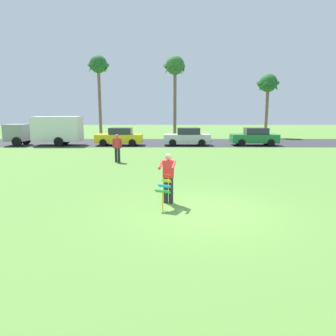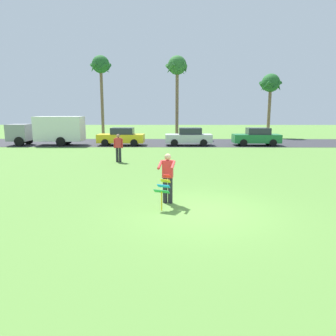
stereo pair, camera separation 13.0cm
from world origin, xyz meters
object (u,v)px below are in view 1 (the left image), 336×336
(person_kite_flyer, at_px, (168,176))
(parked_car_silver, at_px, (187,137))
(palm_tree_centre_far, at_px, (268,85))
(palm_tree_left_near, at_px, (98,68))
(kite_held, at_px, (164,187))
(parked_truck_grey_van, at_px, (48,130))
(palm_tree_right_near, at_px, (175,69))
(person_walker_near, at_px, (117,147))
(parked_car_green, at_px, (254,137))
(parked_car_yellow, at_px, (119,137))

(person_kite_flyer, height_order, parked_car_silver, person_kite_flyer)
(person_kite_flyer, bearing_deg, palm_tree_centre_far, 66.83)
(palm_tree_left_near, xyz_separation_m, palm_tree_centre_far, (20.10, -1.36, -2.11))
(palm_tree_left_near, bearing_deg, palm_tree_centre_far, -3.87)
(person_kite_flyer, xyz_separation_m, parked_car_silver, (1.73, 18.19, -0.18))
(parked_car_silver, bearing_deg, kite_held, -95.61)
(parked_truck_grey_van, height_order, palm_tree_right_near, palm_tree_right_near)
(kite_held, height_order, person_walker_near, person_walker_near)
(person_kite_flyer, distance_m, parked_car_green, 19.83)
(parked_truck_grey_van, bearing_deg, palm_tree_left_near, 76.63)
(kite_held, bearing_deg, person_walker_near, 107.77)
(palm_tree_right_near, bearing_deg, kite_held, -91.92)
(palm_tree_left_near, distance_m, palm_tree_right_near, 9.51)
(parked_truck_grey_van, xyz_separation_m, person_walker_near, (7.75, -9.46, -0.48))
(kite_held, distance_m, person_walker_near, 9.89)
(palm_tree_right_near, bearing_deg, parked_car_yellow, -123.05)
(person_kite_flyer, bearing_deg, palm_tree_left_near, 106.24)
(person_kite_flyer, bearing_deg, parked_truck_grey_van, 120.90)
(parked_car_yellow, bearing_deg, palm_tree_left_near, 110.40)
(palm_tree_centre_far, height_order, person_walker_near, palm_tree_centre_far)
(kite_held, height_order, palm_tree_right_near, palm_tree_right_near)
(parked_car_silver, height_order, palm_tree_right_near, palm_tree_right_near)
(parked_car_green, distance_m, palm_tree_left_near, 20.77)
(parked_truck_grey_van, distance_m, palm_tree_centre_far, 24.85)
(kite_held, xyz_separation_m, palm_tree_right_near, (0.90, 26.91, 6.99))
(person_kite_flyer, xyz_separation_m, parked_car_yellow, (-4.44, 18.19, -0.18))
(parked_truck_grey_van, height_order, person_walker_near, parked_truck_grey_van)
(parked_car_yellow, xyz_separation_m, parked_car_silver, (6.17, 0.00, 0.00))
(parked_car_yellow, bearing_deg, person_kite_flyer, -76.27)
(palm_tree_right_near, bearing_deg, palm_tree_left_near, 164.49)
(kite_held, bearing_deg, parked_truck_grey_van, 119.70)
(person_kite_flyer, distance_m, parked_car_silver, 18.27)
(kite_held, relative_size, parked_car_green, 0.26)
(kite_held, relative_size, palm_tree_right_near, 0.12)
(parked_car_yellow, relative_size, person_walker_near, 2.45)
(parked_car_silver, bearing_deg, palm_tree_centre_far, 42.66)
(kite_held, distance_m, palm_tree_left_near, 31.47)
(parked_car_green, distance_m, person_walker_near, 14.54)
(person_kite_flyer, xyz_separation_m, palm_tree_left_near, (-8.38, 28.76, 7.20))
(parked_car_silver, relative_size, parked_car_green, 1.00)
(person_walker_near, bearing_deg, parked_car_yellow, 97.85)
(parked_car_silver, xyz_separation_m, person_walker_near, (-4.87, -9.46, 0.16))
(parked_car_green, relative_size, person_walker_near, 2.44)
(palm_tree_right_near, relative_size, palm_tree_centre_far, 1.25)
(kite_held, xyz_separation_m, palm_tree_left_near, (-8.25, 29.45, 7.41))
(parked_car_yellow, distance_m, palm_tree_right_near, 11.84)
(palm_tree_left_near, relative_size, person_walker_near, 5.58)
(parked_car_yellow, distance_m, parked_car_green, 12.35)
(person_walker_near, bearing_deg, palm_tree_left_near, 104.65)
(person_kite_flyer, height_order, palm_tree_right_near, palm_tree_right_near)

